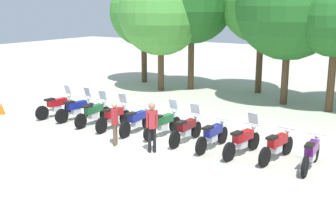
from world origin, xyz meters
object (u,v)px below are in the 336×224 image
Objects in this scene: motorcycle_1 at (77,108)px; person_1 at (115,120)px; motorcycle_3 at (114,116)px; motorcycle_10 at (311,153)px; motorcycle_0 at (57,106)px; tree_3 at (262,1)px; motorcycle_9 at (277,145)px; motorcycle_5 at (163,123)px; motorcycle_7 at (213,135)px; motorcycle_2 at (94,112)px; tree_4 at (289,6)px; traffic_cone at (1,108)px; tree_2 at (192,0)px; motorcycle_6 at (186,129)px; tree_1 at (161,13)px; motorcycle_8 at (243,140)px; tree_0 at (144,13)px; motorcycle_4 at (137,121)px; person_0 at (152,123)px.

person_1 is at bearing -108.77° from motorcycle_1.
motorcycle_10 is (8.03, -0.20, -0.01)m from motorcycle_3.
tree_3 reaches higher than motorcycle_0.
motorcycle_5 is at bearing 95.31° from motorcycle_9.
motorcycle_0 is 1.00× the size of motorcycle_7.
tree_4 is at bearing -34.69° from motorcycle_2.
tree_4 is 14.58m from traffic_cone.
tree_2 reaches higher than motorcycle_10.
tree_3 reaches higher than motorcycle_6.
motorcycle_2 is 0.29× the size of tree_4.
tree_3 is 3.08m from tree_4.
motorcycle_7 is 0.31× the size of tree_1.
person_1 is 0.21× the size of tree_2.
motorcycle_8 is 12.67m from tree_1.
traffic_cone is at bearing 95.99° from motorcycle_7.
person_1 is at bearing -58.65° from tree_0.
motorcycle_2 is 0.33× the size of tree_0.
tree_0 is (-10.11, 9.90, 3.96)m from motorcycle_7.
motorcycle_6 is 13.84m from tree_0.
motorcycle_4 is 0.28× the size of tree_2.
motorcycle_4 is (3.44, -0.20, -0.01)m from motorcycle_1.
motorcycle_1 is 1.00× the size of motorcycle_5.
motorcycle_10 is at bearing -44.19° from tree_2.
motorcycle_9 is (1.15, 0.14, -0.01)m from motorcycle_8.
motorcycle_5 is 1.35× the size of person_1.
motorcycle_4 is 1.80m from person_1.
motorcycle_7 is at bearing -88.22° from tree_4.
motorcycle_4 is 0.33× the size of tree_0.
motorcycle_10 reaches higher than traffic_cone.
motorcycle_10 is 0.33× the size of tree_0.
tree_3 is (-1.33, 10.41, 4.63)m from motorcycle_6.
tree_3 is (3.26, 10.35, 4.63)m from motorcycle_2.
motorcycle_1 is 1.00× the size of motorcycle_7.
motorcycle_0 and motorcycle_2 have the same top height.
motorcycle_1 is at bearing -78.91° from motorcycle_0.
person_0 reaches higher than motorcycle_8.
tree_3 is (-3.63, 10.59, 4.63)m from motorcycle_8.
motorcycle_1 is at bearing 84.61° from motorcycle_4.
person_1 is at bearing -140.97° from motorcycle_3.
motorcycle_6 is at bearing -162.16° from person_1.
person_0 is (-2.72, -1.43, 0.52)m from motorcycle_8.
traffic_cone is (-2.93, -8.97, -4.23)m from tree_1.
motorcycle_9 is (8.04, -0.10, -0.01)m from motorcycle_2.
motorcycle_7 is (2.29, -0.33, -0.01)m from motorcycle_5.
traffic_cone is (-4.22, -10.26, -4.95)m from tree_2.
traffic_cone is at bearing -108.07° from tree_1.
motorcycle_9 is at bearing -92.09° from motorcycle_3.
motorcycle_7 is 3.44m from motorcycle_10.
motorcycle_4 is at bearing -55.62° from tree_0.
motorcycle_10 is (9.18, -0.25, -0.01)m from motorcycle_2.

